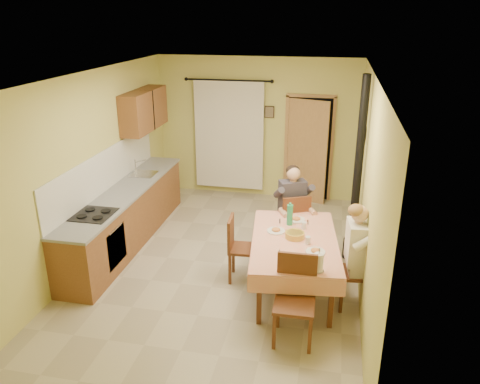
% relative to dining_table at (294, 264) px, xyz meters
% --- Properties ---
extents(floor, '(4.00, 6.00, 0.01)m').
position_rel_dining_table_xyz_m(floor, '(-1.11, 0.48, -0.38)').
color(floor, tan).
rests_on(floor, ground).
extents(room_shell, '(4.04, 6.04, 2.82)m').
position_rel_dining_table_xyz_m(room_shell, '(-1.11, 0.48, 1.44)').
color(room_shell, '#CEC969').
rests_on(room_shell, ground).
extents(kitchen_run, '(0.64, 3.64, 1.56)m').
position_rel_dining_table_xyz_m(kitchen_run, '(-2.82, 0.87, 0.10)').
color(kitchen_run, brown).
rests_on(kitchen_run, ground).
extents(upper_cabinets, '(0.35, 1.40, 0.70)m').
position_rel_dining_table_xyz_m(upper_cabinets, '(-2.93, 2.18, 1.57)').
color(upper_cabinets, brown).
rests_on(upper_cabinets, room_shell).
extents(curtain, '(1.70, 0.07, 2.22)m').
position_rel_dining_table_xyz_m(curtain, '(-1.66, 3.38, 0.88)').
color(curtain, black).
rests_on(curtain, ground).
extents(doorway, '(0.96, 0.32, 2.15)m').
position_rel_dining_table_xyz_m(doorway, '(-0.07, 3.39, 0.67)').
color(doorway, black).
rests_on(doorway, ground).
extents(dining_table, '(1.34, 2.01, 0.76)m').
position_rel_dining_table_xyz_m(dining_table, '(0.00, 0.00, 0.00)').
color(dining_table, '#E8957A').
rests_on(dining_table, ground).
extents(tableware, '(0.81, 1.56, 0.33)m').
position_rel_dining_table_xyz_m(tableware, '(0.05, -0.09, 0.44)').
color(tableware, white).
rests_on(tableware, dining_table).
extents(chair_far, '(0.58, 0.58, 1.00)m').
position_rel_dining_table_xyz_m(chair_far, '(-0.13, 1.08, -0.09)').
color(chair_far, '#582E18').
rests_on(chair_far, ground).
extents(chair_near, '(0.46, 0.46, 1.02)m').
position_rel_dining_table_xyz_m(chair_near, '(0.11, -1.06, -0.09)').
color(chair_near, '#582E18').
rests_on(chair_near, ground).
extents(chair_right, '(0.45, 0.45, 0.97)m').
position_rel_dining_table_xyz_m(chair_right, '(0.82, -0.23, -0.09)').
color(chair_right, '#582E18').
rests_on(chair_right, ground).
extents(chair_left, '(0.41, 0.41, 0.94)m').
position_rel_dining_table_xyz_m(chair_left, '(-0.74, 0.12, -0.09)').
color(chair_left, '#582E18').
rests_on(chair_left, ground).
extents(man_far, '(0.65, 0.60, 1.39)m').
position_rel_dining_table_xyz_m(man_far, '(-0.14, 1.09, 0.50)').
color(man_far, '#38333D').
rests_on(man_far, chair_far).
extents(man_right, '(0.50, 0.61, 1.39)m').
position_rel_dining_table_xyz_m(man_right, '(0.81, -0.23, 0.50)').
color(man_right, silver).
rests_on(man_right, chair_right).
extents(stove_flue, '(0.24, 0.24, 2.80)m').
position_rel_dining_table_xyz_m(stove_flue, '(0.79, 1.08, 0.65)').
color(stove_flue, black).
rests_on(stove_flue, ground).
extents(picture_back, '(0.19, 0.03, 0.23)m').
position_rel_dining_table_xyz_m(picture_back, '(-0.86, 3.45, 1.37)').
color(picture_back, black).
rests_on(picture_back, room_shell).
extents(picture_right, '(0.03, 0.31, 0.21)m').
position_rel_dining_table_xyz_m(picture_right, '(0.86, 1.68, 1.47)').
color(picture_right, brown).
rests_on(picture_right, room_shell).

